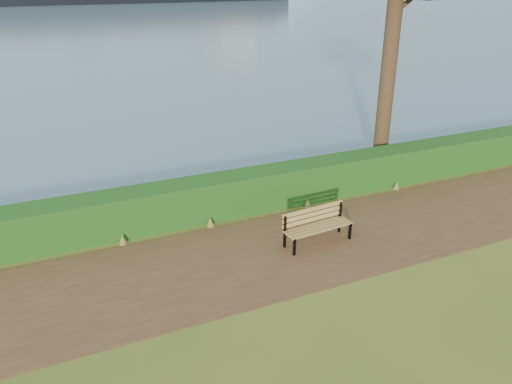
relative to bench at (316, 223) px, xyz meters
name	(u,v)px	position (x,y,z in m)	size (l,w,h in m)	color
ground	(290,256)	(-0.83, -0.35, -0.47)	(140.00, 140.00, 0.00)	#4F5C1A
path	(284,250)	(-0.83, -0.05, -0.46)	(40.00, 3.40, 0.01)	#532F1C
hedge	(243,192)	(-0.83, 2.25, 0.03)	(32.00, 0.85, 1.00)	#144112
bench	(316,223)	(0.00, 0.00, 0.00)	(1.66, 0.60, 0.81)	black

